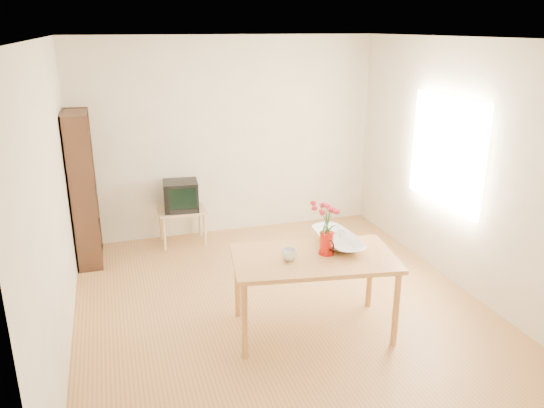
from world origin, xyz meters
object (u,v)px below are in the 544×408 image
object	(u,v)px
table	(314,264)
television	(181,195)
mug	(289,255)
bowl	(338,221)
pitcher	(326,244)

from	to	relation	value
table	television	distance (m)	2.62
table	mug	world-z (taller)	mug
mug	bowl	distance (m)	0.63
mug	television	distance (m)	2.57
mug	bowl	world-z (taller)	bowl
bowl	mug	bearing A→B (deg)	-158.68
television	pitcher	bearing A→B (deg)	-63.12
table	pitcher	world-z (taller)	pitcher
table	pitcher	distance (m)	0.21
bowl	table	bearing A→B (deg)	-147.61
mug	television	bearing A→B (deg)	-79.48
pitcher	bowl	distance (m)	0.30
mug	television	xyz separation A→B (m)	(-0.60, 2.49, -0.15)
table	pitcher	bearing A→B (deg)	16.05
pitcher	bowl	bearing A→B (deg)	34.63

